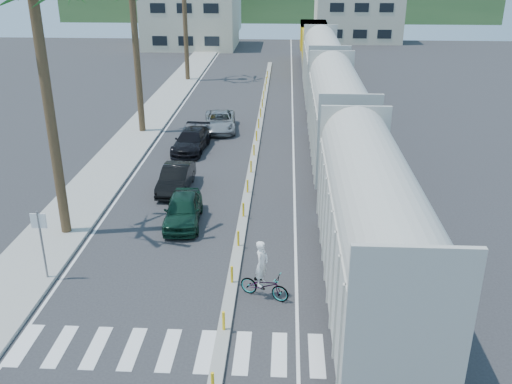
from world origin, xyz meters
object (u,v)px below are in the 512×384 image
Objects in this scene: car_lead at (183,210)px; cyclist at (264,280)px; car_second at (176,178)px; street_sign at (41,236)px.

cyclist reaches higher than car_lead.
cyclist is (4.08, -6.13, 0.02)m from car_lead.
car_lead reaches higher than car_second.
car_second is at bearing 101.27° from car_lead.
car_lead is at bearing 50.37° from street_sign.
street_sign reaches higher than car_lead.
car_lead is 1.74× the size of cyclist.
street_sign is 10.15m from car_second.
car_second is at bearing 49.18° from cyclist.
street_sign reaches higher than cyclist.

